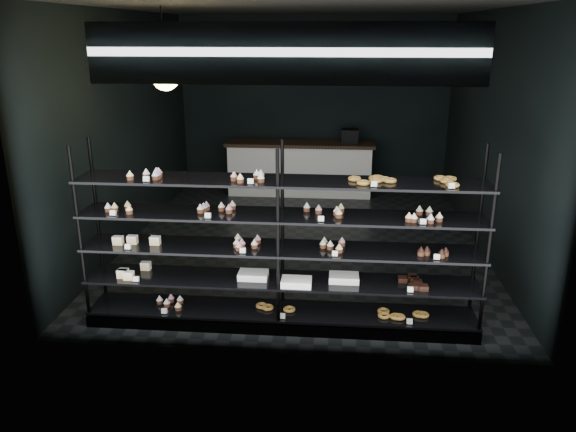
# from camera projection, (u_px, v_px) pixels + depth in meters

# --- Properties ---
(room) EXTENTS (5.01, 6.01, 3.20)m
(room) POSITION_uv_depth(u_px,v_px,m) (304.00, 132.00, 7.70)
(room) COLOR black
(room) RESTS_ON ground
(display_shelf) EXTENTS (4.00, 0.50, 1.91)m
(display_shelf) POSITION_uv_depth(u_px,v_px,m) (278.00, 269.00, 5.70)
(display_shelf) COLOR black
(display_shelf) RESTS_ON room
(signage) EXTENTS (3.30, 0.05, 0.50)m
(signage) POSITION_uv_depth(u_px,v_px,m) (284.00, 54.00, 4.57)
(signage) COLOR #0C103C
(signage) RESTS_ON room
(pendant_lamp) EXTENTS (0.30, 0.30, 0.88)m
(pendant_lamp) POSITION_uv_depth(u_px,v_px,m) (165.00, 77.00, 6.11)
(pendant_lamp) COLOR black
(pendant_lamp) RESTS_ON room
(service_counter) EXTENTS (2.71, 0.65, 1.23)m
(service_counter) POSITION_uv_depth(u_px,v_px,m) (301.00, 167.00, 10.43)
(service_counter) COLOR silver
(service_counter) RESTS_ON room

